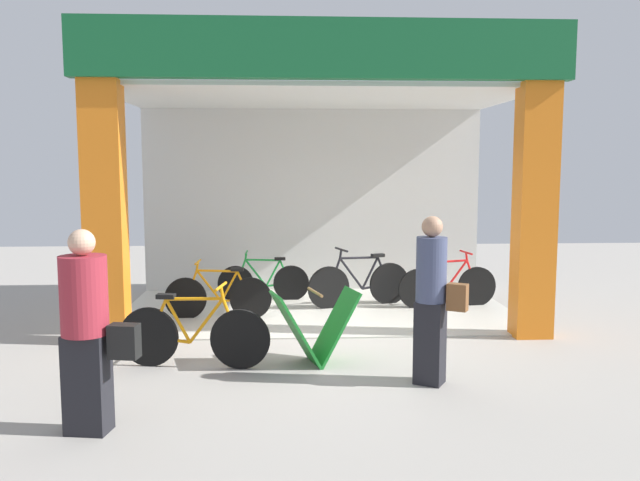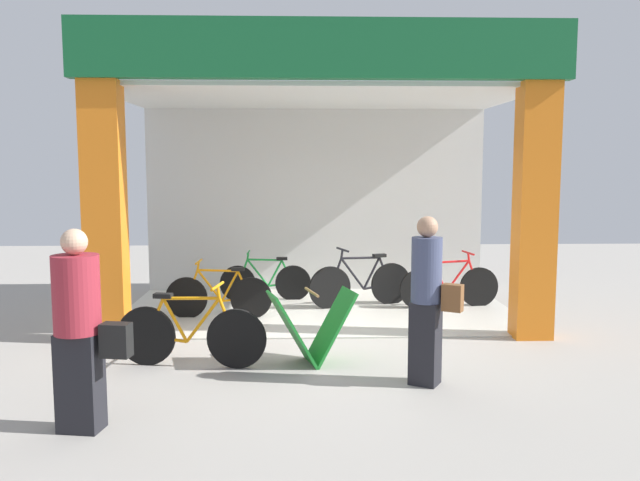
# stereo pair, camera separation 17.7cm
# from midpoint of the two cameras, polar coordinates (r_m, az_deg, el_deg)

# --- Properties ---
(ground_plane) EXTENTS (19.50, 19.50, 0.00)m
(ground_plane) POSITION_cam_midpoint_polar(r_m,az_deg,el_deg) (8.28, -0.33, -8.58)
(ground_plane) COLOR #9E9991
(ground_plane) RESTS_ON ground
(shop_facade) EXTENTS (5.95, 3.59, 3.87)m
(shop_facade) POSITION_cam_midpoint_polar(r_m,az_deg,el_deg) (9.69, -0.80, 6.08)
(shop_facade) COLOR beige
(shop_facade) RESTS_ON ground
(bicycle_inside_0) EXTENTS (1.51, 0.41, 0.83)m
(bicycle_inside_0) POSITION_cam_midpoint_polar(r_m,az_deg,el_deg) (9.37, -9.39, -4.80)
(bicycle_inside_0) COLOR black
(bicycle_inside_0) RESTS_ON ground
(bicycle_inside_1) EXTENTS (1.55, 0.43, 0.86)m
(bicycle_inside_1) POSITION_cam_midpoint_polar(r_m,az_deg,el_deg) (10.15, 10.56, -3.88)
(bicycle_inside_1) COLOR black
(bicycle_inside_1) RESTS_ON ground
(bicycle_inside_2) EXTENTS (1.61, 0.59, 0.92)m
(bicycle_inside_2) POSITION_cam_midpoint_polar(r_m,az_deg,el_deg) (10.04, 2.99, -3.75)
(bicycle_inside_2) COLOR black
(bicycle_inside_2) RESTS_ON ground
(bicycle_inside_3) EXTENTS (1.46, 0.40, 0.80)m
(bicycle_inside_3) POSITION_cam_midpoint_polar(r_m,az_deg,el_deg) (10.50, -5.41, -3.57)
(bicycle_inside_3) COLOR black
(bicycle_inside_3) RESTS_ON ground
(bicycle_parked_0) EXTENTS (1.64, 0.45, 0.91)m
(bicycle_parked_0) POSITION_cam_midpoint_polar(r_m,az_deg,el_deg) (7.21, -11.66, -8.04)
(bicycle_parked_0) COLOR black
(bicycle_parked_0) RESTS_ON ground
(sandwich_board_sign) EXTENTS (1.01, 0.70, 0.82)m
(sandwich_board_sign) POSITION_cam_midpoint_polar(r_m,az_deg,el_deg) (7.19, -1.14, -7.60)
(sandwich_board_sign) COLOR #197226
(sandwich_board_sign) RESTS_ON ground
(pedestrian_0) EXTENTS (0.55, 0.44, 1.68)m
(pedestrian_0) POSITION_cam_midpoint_polar(r_m,az_deg,el_deg) (6.54, 8.98, -5.08)
(pedestrian_0) COLOR black
(pedestrian_0) RESTS_ON ground
(pedestrian_1) EXTENTS (0.66, 0.43, 1.67)m
(pedestrian_1) POSITION_cam_midpoint_polar(r_m,az_deg,el_deg) (5.64, -20.51, -7.21)
(pedestrian_1) COLOR black
(pedestrian_1) RESTS_ON ground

